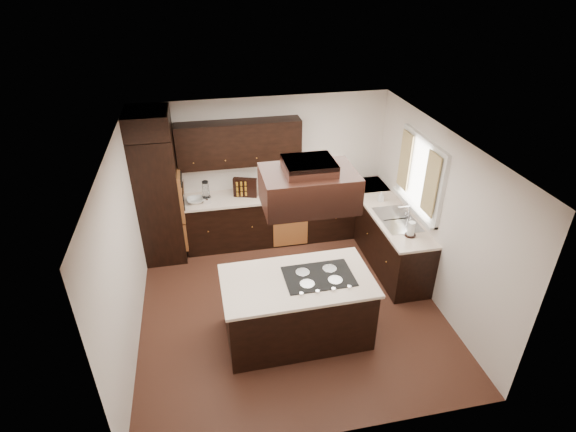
% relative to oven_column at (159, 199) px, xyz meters
% --- Properties ---
extents(floor, '(4.20, 4.20, 0.02)m').
position_rel_oven_column_xyz_m(floor, '(1.78, -1.71, -1.07)').
color(floor, brown).
rests_on(floor, ground).
extents(ceiling, '(4.20, 4.20, 0.02)m').
position_rel_oven_column_xyz_m(ceiling, '(1.78, -1.71, 1.45)').
color(ceiling, silver).
rests_on(ceiling, ground).
extents(wall_back, '(4.20, 0.02, 2.50)m').
position_rel_oven_column_xyz_m(wall_back, '(1.78, 0.40, 0.19)').
color(wall_back, silver).
rests_on(wall_back, ground).
extents(wall_front, '(4.20, 0.02, 2.50)m').
position_rel_oven_column_xyz_m(wall_front, '(1.78, -3.81, 0.19)').
color(wall_front, silver).
rests_on(wall_front, ground).
extents(wall_left, '(0.02, 4.20, 2.50)m').
position_rel_oven_column_xyz_m(wall_left, '(-0.33, -1.71, 0.19)').
color(wall_left, silver).
rests_on(wall_left, ground).
extents(wall_right, '(0.02, 4.20, 2.50)m').
position_rel_oven_column_xyz_m(wall_right, '(3.88, -1.71, 0.19)').
color(wall_right, silver).
rests_on(wall_right, ground).
extents(oven_column, '(0.65, 0.75, 2.12)m').
position_rel_oven_column_xyz_m(oven_column, '(0.00, 0.00, 0.00)').
color(oven_column, black).
rests_on(oven_column, floor).
extents(wall_oven_face, '(0.05, 0.62, 0.78)m').
position_rel_oven_column_xyz_m(wall_oven_face, '(0.35, 0.00, 0.06)').
color(wall_oven_face, '#AF6632').
rests_on(wall_oven_face, oven_column).
extents(base_cabinets_back, '(2.93, 0.60, 0.88)m').
position_rel_oven_column_xyz_m(base_cabinets_back, '(1.81, 0.09, -0.62)').
color(base_cabinets_back, black).
rests_on(base_cabinets_back, floor).
extents(base_cabinets_right, '(0.60, 2.40, 0.88)m').
position_rel_oven_column_xyz_m(base_cabinets_right, '(3.58, -0.80, -0.62)').
color(base_cabinets_right, black).
rests_on(base_cabinets_right, floor).
extents(countertop_back, '(2.93, 0.63, 0.04)m').
position_rel_oven_column_xyz_m(countertop_back, '(1.81, 0.08, -0.16)').
color(countertop_back, '#F2DBC5').
rests_on(countertop_back, base_cabinets_back).
extents(countertop_right, '(0.63, 2.40, 0.04)m').
position_rel_oven_column_xyz_m(countertop_right, '(3.56, -0.80, -0.16)').
color(countertop_right, '#F2DBC5').
rests_on(countertop_right, base_cabinets_right).
extents(upper_cabinets, '(2.00, 0.34, 0.72)m').
position_rel_oven_column_xyz_m(upper_cabinets, '(1.34, 0.23, 0.75)').
color(upper_cabinets, black).
rests_on(upper_cabinets, wall_back).
extents(dishwasher_front, '(0.60, 0.05, 0.72)m').
position_rel_oven_column_xyz_m(dishwasher_front, '(2.10, -0.20, -0.66)').
color(dishwasher_front, '#AF6632').
rests_on(dishwasher_front, floor).
extents(window_frame, '(0.06, 1.32, 1.12)m').
position_rel_oven_column_xyz_m(window_frame, '(3.85, -1.16, 0.59)').
color(window_frame, silver).
rests_on(window_frame, wall_right).
extents(window_pane, '(0.00, 1.20, 1.00)m').
position_rel_oven_column_xyz_m(window_pane, '(3.87, -1.16, 0.59)').
color(window_pane, white).
rests_on(window_pane, wall_right).
extents(curtain_left, '(0.02, 0.34, 0.90)m').
position_rel_oven_column_xyz_m(curtain_left, '(3.79, -1.57, 0.64)').
color(curtain_left, beige).
rests_on(curtain_left, wall_right).
extents(curtain_right, '(0.02, 0.34, 0.90)m').
position_rel_oven_column_xyz_m(curtain_right, '(3.79, -0.74, 0.64)').
color(curtain_right, beige).
rests_on(curtain_right, wall_right).
extents(sink_rim, '(0.52, 0.84, 0.01)m').
position_rel_oven_column_xyz_m(sink_rim, '(3.58, -1.16, -0.14)').
color(sink_rim, silver).
rests_on(sink_rim, countertop_right).
extents(island, '(1.84, 1.03, 0.88)m').
position_rel_oven_column_xyz_m(island, '(1.75, -2.29, -0.62)').
color(island, black).
rests_on(island, floor).
extents(island_top, '(1.91, 1.09, 0.04)m').
position_rel_oven_column_xyz_m(island_top, '(1.75, -2.29, -0.16)').
color(island_top, '#F2DBC5').
rests_on(island_top, island).
extents(cooktop, '(0.87, 0.59, 0.01)m').
position_rel_oven_column_xyz_m(cooktop, '(2.03, -2.29, -0.13)').
color(cooktop, black).
rests_on(cooktop, island_top).
extents(range_hood, '(1.05, 0.72, 0.42)m').
position_rel_oven_column_xyz_m(range_hood, '(1.88, -2.25, 1.10)').
color(range_hood, black).
rests_on(range_hood, ceiling).
extents(hood_duct, '(0.55, 0.50, 0.13)m').
position_rel_oven_column_xyz_m(hood_duct, '(1.88, -2.25, 1.38)').
color(hood_duct, black).
rests_on(hood_duct, ceiling).
extents(blender_base, '(0.15, 0.15, 0.10)m').
position_rel_oven_column_xyz_m(blender_base, '(0.74, -0.01, -0.09)').
color(blender_base, silver).
rests_on(blender_base, countertop_back).
extents(blender_pitcher, '(0.13, 0.13, 0.26)m').
position_rel_oven_column_xyz_m(blender_pitcher, '(0.74, -0.01, 0.09)').
color(blender_pitcher, silver).
rests_on(blender_pitcher, blender_base).
extents(spice_rack, '(0.40, 0.22, 0.33)m').
position_rel_oven_column_xyz_m(spice_rack, '(1.39, 0.08, 0.02)').
color(spice_rack, black).
rests_on(spice_rack, countertop_back).
extents(mixing_bowl, '(0.29, 0.29, 0.07)m').
position_rel_oven_column_xyz_m(mixing_bowl, '(0.56, 0.03, -0.11)').
color(mixing_bowl, silver).
rests_on(mixing_bowl, countertop_back).
extents(soap_bottle, '(0.08, 0.09, 0.17)m').
position_rel_oven_column_xyz_m(soap_bottle, '(3.55, -0.54, -0.05)').
color(soap_bottle, silver).
rests_on(soap_bottle, countertop_right).
extents(paper_towel, '(0.12, 0.12, 0.23)m').
position_rel_oven_column_xyz_m(paper_towel, '(3.57, -1.63, -0.03)').
color(paper_towel, silver).
rests_on(paper_towel, countertop_right).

